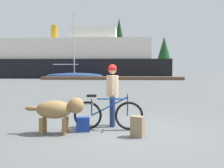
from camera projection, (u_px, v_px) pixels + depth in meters
ground_plane at (119, 131)px, 6.55m from camera, size 160.00×160.00×0.00m
bicycle at (108, 114)px, 6.70m from camera, size 1.77×0.44×0.91m
person_cyclist at (112, 89)px, 7.09m from camera, size 0.32×0.53×1.66m
dog at (58, 110)px, 6.28m from camera, size 1.42×0.51×0.87m
backpack at (137, 127)px, 5.99m from camera, size 0.34×0.29×0.47m
handbag_pannier at (83, 124)px, 6.49m from camera, size 0.35×0.25×0.36m
dock_pier at (112, 78)px, 36.17m from camera, size 19.02×2.67×0.40m
ferry_boat at (77, 59)px, 43.21m from camera, size 29.67×8.33×8.53m
sailboat_moored at (74, 76)px, 38.06m from camera, size 8.23×2.30×9.48m
pine_tree_far_left at (82, 46)px, 56.26m from camera, size 3.47×3.47×9.83m
pine_tree_center at (119, 39)px, 56.21m from camera, size 3.48×3.48×12.11m
pine_tree_far_right at (164, 51)px, 56.99m from camera, size 3.48×3.48×8.35m
pine_tree_mid_back at (104, 45)px, 62.95m from camera, size 3.44×3.44×10.69m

